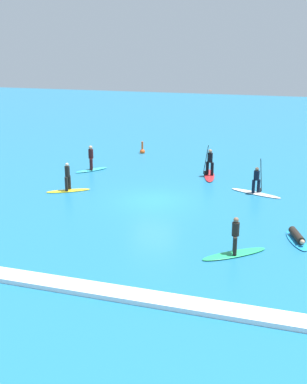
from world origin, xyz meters
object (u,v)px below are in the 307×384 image
Objects in this scene: surfer_on_yellow_board at (68,183)px; surfer_on_blue_board at (297,238)px; surfer_on_teal_board at (91,163)px; marker_buoy at (142,151)px; surfer_on_red_board at (210,170)px; surfer_on_white_board at (256,187)px; surfer_on_green_board at (235,246)px.

surfer_on_blue_board is (13.44, -3.85, -0.32)m from surfer_on_yellow_board.
marker_buoy is (1.53, 6.47, -0.33)m from surfer_on_teal_board.
surfer_on_blue_board is at bearing -160.46° from surfer_on_red_board.
surfer_on_blue_board is (2.62, -6.78, -0.27)m from surfer_on_white_board.
surfer_on_teal_board is 0.91× the size of surfer_on_blue_board.
surfer_on_white_board is 1.27× the size of surfer_on_yellow_board.
surfer_on_blue_board is at bearing -50.37° from marker_buoy.
surfer_on_white_board is at bearing 49.85° from surfer_on_green_board.
surfer_on_teal_board is at bearing -168.87° from surfer_on_white_board.
surfer_on_teal_board is at bearing 66.04° from surfer_on_yellow_board.
surfer_on_yellow_board is 13.98m from surfer_on_blue_board.
surfer_on_yellow_board reaches higher than surfer_on_blue_board.
surfer_on_teal_board is 16.73m from surfer_on_blue_board.
marker_buoy is (-10.23, 17.68, -0.20)m from surfer_on_green_board.
surfer_on_green_board is 2.60× the size of marker_buoy.
surfer_on_white_board is 13.18m from marker_buoy.
surfer_on_white_board is at bearing -40.30° from marker_buoy.
surfer_on_teal_board is 0.71× the size of surfer_on_red_board.
surfer_on_red_board reaches higher than surfer_on_blue_board.
surfer_on_teal_board is (-11.76, 11.22, 0.14)m from surfer_on_green_board.
surfer_on_white_board is 1.25× the size of surfer_on_blue_board.
surfer_on_blue_board is at bearing -86.12° from surfer_on_teal_board.
surfer_on_yellow_board reaches higher than surfer_on_green_board.
marker_buoy is (-10.05, 8.52, -0.25)m from surfer_on_white_board.
surfer_on_blue_board is at bearing 3.06° from surfer_on_green_board.
surfer_on_green_board is 1.09× the size of surfer_on_yellow_board.
surfer_on_green_board is 1.18× the size of surfer_on_teal_board.
surfer_on_red_board is at bearing 6.31° from surfer_on_yellow_board.
surfer_on_teal_board is 2.20× the size of marker_buoy.
surfer_on_red_board reaches higher than marker_buoy.
surfer_on_yellow_board is at bearing -93.83° from marker_buoy.
surfer_on_red_board is at bearing -39.45° from marker_buoy.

